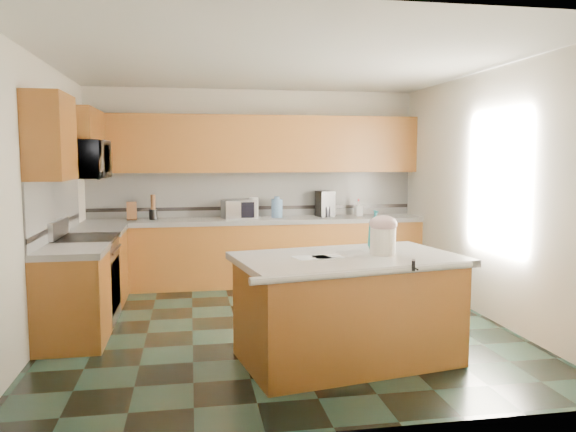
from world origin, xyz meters
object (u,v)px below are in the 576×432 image
object	(u,v)px
island_base	(347,312)
coffee_maker	(325,204)
soap_bottle_island	(375,230)
island_top	(348,259)
toaster_oven	(239,209)
treat_jar	(383,241)
knife_block	(132,211)

from	to	relation	value
island_base	coffee_maker	distance (m)	3.27
island_base	soap_bottle_island	xyz separation A→B (m)	(0.35, 0.31, 0.67)
island_top	toaster_oven	world-z (taller)	toaster_oven
treat_jar	coffee_maker	xyz separation A→B (m)	(0.25, 3.14, 0.07)
island_base	toaster_oven	distance (m)	3.25
island_top	coffee_maker	distance (m)	3.21
island_base	knife_block	world-z (taller)	knife_block
treat_jar	soap_bottle_island	xyz separation A→B (m)	(0.03, 0.30, 0.06)
soap_bottle_island	toaster_oven	bearing A→B (deg)	109.50
island_top	soap_bottle_island	distance (m)	0.51
island_base	soap_bottle_island	size ratio (longest dim) A/B	5.02
island_top	coffee_maker	world-z (taller)	coffee_maker
knife_block	coffee_maker	distance (m)	2.66
coffee_maker	island_top	bearing A→B (deg)	-111.46
coffee_maker	toaster_oven	bearing A→B (deg)	170.05
treat_jar	knife_block	distance (m)	3.93
treat_jar	soap_bottle_island	world-z (taller)	soap_bottle_island
island_top	soap_bottle_island	xyz separation A→B (m)	(0.35, 0.31, 0.21)
treat_jar	knife_block	bearing A→B (deg)	130.64
island_top	treat_jar	xyz separation A→B (m)	(0.31, 0.01, 0.15)
island_base	treat_jar	distance (m)	0.68
island_base	island_top	world-z (taller)	island_top
soap_bottle_island	knife_block	world-z (taller)	soap_bottle_island
knife_block	coffee_maker	bearing A→B (deg)	-4.95
treat_jar	toaster_oven	xyz separation A→B (m)	(-0.98, 3.11, 0.01)
treat_jar	soap_bottle_island	distance (m)	0.31
soap_bottle_island	coffee_maker	size ratio (longest dim) A/B	0.97
knife_block	island_top	bearing A→B (deg)	-61.72
island_top	toaster_oven	bearing A→B (deg)	91.83
soap_bottle_island	coffee_maker	xyz separation A→B (m)	(0.22, 2.84, 0.00)
island_base	knife_block	bearing A→B (deg)	113.67
island_base	island_top	size ratio (longest dim) A/B	0.95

